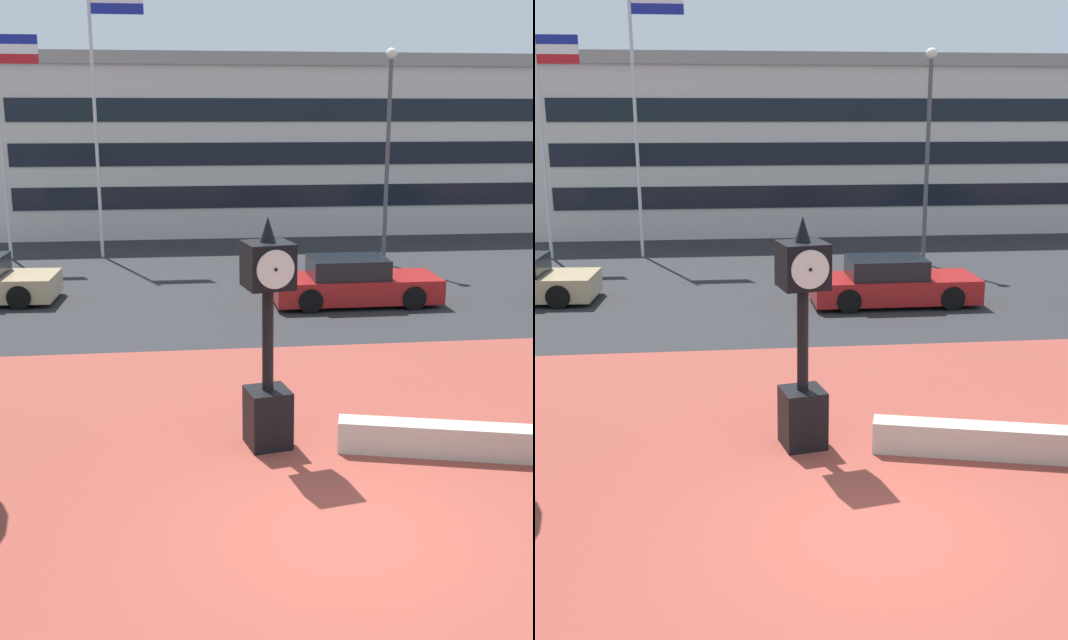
% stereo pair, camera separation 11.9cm
% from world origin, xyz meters
% --- Properties ---
extents(ground_plane, '(200.00, 200.00, 0.00)m').
position_xyz_m(ground_plane, '(0.00, 0.00, 0.00)').
color(ground_plane, '#262628').
extents(plaza_brick_paving, '(44.00, 11.79, 0.01)m').
position_xyz_m(plaza_brick_paving, '(0.00, 1.90, 0.00)').
color(plaza_brick_paving, brown).
rests_on(plaza_brick_paving, ground).
extents(planter_wall, '(3.19, 1.21, 0.50)m').
position_xyz_m(planter_wall, '(1.99, 1.99, 0.25)').
color(planter_wall, '#ADA393').
rests_on(planter_wall, ground).
extents(street_clock, '(0.80, 0.83, 3.59)m').
position_xyz_m(street_clock, '(-0.62, 2.66, 1.65)').
color(street_clock, black).
rests_on(street_clock, ground).
extents(car_street_mid, '(4.47, 1.94, 1.28)m').
position_xyz_m(car_street_mid, '(2.79, 11.56, 0.57)').
color(car_street_mid, maroon).
rests_on(car_street_mid, ground).
extents(flagpole_primary, '(1.52, 0.14, 7.84)m').
position_xyz_m(flagpole_primary, '(-7.64, 19.54, 4.63)').
color(flagpole_primary, silver).
rests_on(flagpole_primary, ground).
extents(flagpole_secondary, '(1.87, 0.14, 9.54)m').
position_xyz_m(flagpole_secondary, '(-4.37, 19.54, 5.74)').
color(flagpole_secondary, silver).
rests_on(flagpole_secondary, ground).
extents(civic_building, '(25.64, 13.09, 7.35)m').
position_xyz_m(civic_building, '(2.96, 29.62, 3.69)').
color(civic_building, beige).
rests_on(civic_building, ground).
extents(street_lamp_post, '(0.36, 0.36, 7.05)m').
position_xyz_m(street_lamp_post, '(5.13, 17.05, 4.28)').
color(street_lamp_post, '#4C4C51').
rests_on(street_lamp_post, ground).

